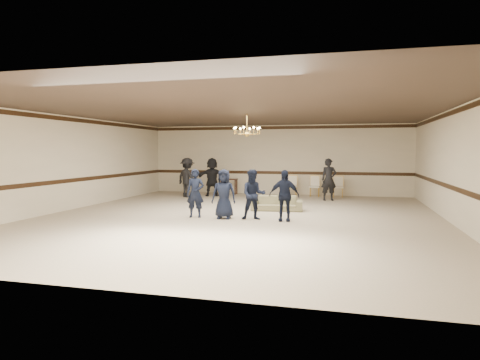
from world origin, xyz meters
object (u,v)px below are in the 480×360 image
(boy_a, at_px, (195,193))
(settee, at_px, (277,203))
(boy_b, at_px, (224,194))
(console_table, at_px, (228,186))
(adult_right, at_px, (329,180))
(banquet_chair_left, at_px, (292,186))
(banquet_chair_right, at_px, (338,187))
(boy_d, at_px, (284,196))
(adult_left, at_px, (187,178))
(adult_mid, at_px, (212,177))
(boy_c, at_px, (253,195))
(banquet_chair_mid, at_px, (315,186))
(chandelier, at_px, (247,124))

(boy_a, bearing_deg, settee, 35.90)
(boy_b, xyz_separation_m, console_table, (-1.84, 6.83, -0.37))
(adult_right, xyz_separation_m, banquet_chair_left, (-1.66, 1.22, -0.40))
(boy_b, bearing_deg, banquet_chair_right, 59.90)
(boy_b, xyz_separation_m, settee, (1.25, 2.07, -0.49))
(boy_b, height_order, boy_d, same)
(adult_left, bearing_deg, boy_a, 141.33)
(adult_left, xyz_separation_m, adult_mid, (0.90, 0.70, 0.00))
(boy_c, xyz_separation_m, banquet_chair_mid, (1.26, 6.63, -0.28))
(chandelier, bearing_deg, banquet_chair_mid, 71.01)
(boy_c, height_order, banquet_chair_left, boy_c)
(boy_d, relative_size, banquet_chair_right, 1.62)
(console_table, bearing_deg, boy_b, -70.18)
(boy_d, relative_size, adult_mid, 0.86)
(settee, distance_m, adult_right, 3.74)
(boy_b, bearing_deg, chandelier, 70.91)
(boy_c, height_order, adult_left, adult_left)
(adult_left, height_order, banquet_chair_mid, adult_left)
(boy_b, bearing_deg, adult_mid, 106.85)
(adult_left, distance_m, banquet_chair_right, 6.53)
(boy_a, distance_m, banquet_chair_left, 6.94)
(adult_left, bearing_deg, settee, 172.81)
(adult_left, relative_size, adult_mid, 1.00)
(boy_a, xyz_separation_m, boy_c, (1.80, 0.00, 0.00))
(adult_right, xyz_separation_m, banquet_chair_right, (0.34, 1.22, -0.40))
(boy_b, relative_size, adult_left, 0.86)
(boy_a, bearing_deg, console_table, 89.80)
(boy_d, relative_size, settee, 0.86)
(boy_b, xyz_separation_m, adult_left, (-3.18, 5.11, 0.12))
(boy_b, bearing_deg, adult_left, 117.32)
(adult_mid, bearing_deg, console_table, -128.19)
(adult_right, relative_size, banquet_chair_right, 1.87)
(adult_right, bearing_deg, console_table, 146.24)
(boy_a, xyz_separation_m, console_table, (-0.94, 6.83, -0.37))
(boy_d, xyz_separation_m, settee, (-0.55, 2.07, -0.49))
(boy_d, distance_m, banquet_chair_left, 6.66)
(settee, relative_size, banquet_chair_left, 1.88)
(boy_c, distance_m, adult_right, 5.74)
(boy_a, height_order, boy_c, same)
(boy_a, distance_m, adult_left, 5.60)
(banquet_chair_mid, bearing_deg, adult_left, -160.47)
(boy_a, bearing_deg, boy_d, -8.03)
(chandelier, distance_m, adult_mid, 5.52)
(banquet_chair_left, bearing_deg, boy_a, -110.71)
(boy_b, height_order, console_table, boy_b)
(adult_mid, xyz_separation_m, adult_right, (5.10, -0.40, 0.00))
(settee, relative_size, banquet_chair_mid, 1.88)
(boy_b, xyz_separation_m, banquet_chair_mid, (2.16, 6.63, -0.28))
(banquet_chair_mid, relative_size, console_table, 1.06)
(settee, bearing_deg, banquet_chair_right, 61.34)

